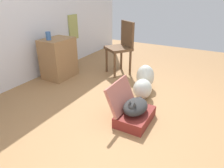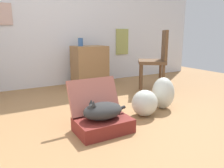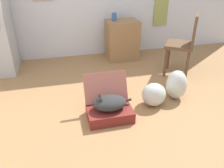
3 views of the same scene
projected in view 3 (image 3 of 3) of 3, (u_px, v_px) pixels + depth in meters
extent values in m
plane|color=#9E7247|center=(123.00, 118.00, 2.66)|extent=(7.68, 7.68, 0.00)
cube|color=#9B9F51|center=(161.00, 12.00, 4.46)|extent=(0.29, 0.02, 0.52)
cube|color=maroon|center=(110.00, 113.00, 2.64)|extent=(0.52, 0.36, 0.13)
cube|color=#B26356|center=(106.00, 87.00, 2.69)|extent=(0.52, 0.18, 0.35)
ellipsoid|color=#2D2D2D|center=(110.00, 103.00, 2.57)|extent=(0.39, 0.27, 0.16)
sphere|color=#2D2D2D|center=(100.00, 101.00, 2.53)|extent=(0.10, 0.10, 0.10)
cone|color=#2D2D2D|center=(101.00, 98.00, 2.48)|extent=(0.05, 0.05, 0.05)
cone|color=#2D2D2D|center=(100.00, 95.00, 2.52)|extent=(0.05, 0.05, 0.05)
cylinder|color=#2D2D2D|center=(123.00, 102.00, 2.66)|extent=(0.20, 0.03, 0.07)
ellipsoid|color=silver|center=(154.00, 95.00, 2.85)|extent=(0.31, 0.27, 0.30)
ellipsoid|color=silver|center=(176.00, 85.00, 2.98)|extent=(0.27, 0.29, 0.40)
cube|color=olive|center=(122.00, 40.00, 4.18)|extent=(0.58, 0.42, 0.72)
cylinder|color=#38609E|center=(114.00, 17.00, 3.98)|extent=(0.09, 0.09, 0.14)
cylinder|color=brown|center=(169.00, 55.00, 3.83)|extent=(0.04, 0.04, 0.47)
cylinder|color=brown|center=(165.00, 63.00, 3.54)|extent=(0.04, 0.04, 0.47)
cylinder|color=brown|center=(189.00, 58.00, 3.73)|extent=(0.04, 0.04, 0.47)
cylinder|color=brown|center=(187.00, 66.00, 3.44)|extent=(0.04, 0.04, 0.47)
cube|color=brown|center=(180.00, 45.00, 3.51)|extent=(0.59, 0.59, 0.05)
cube|color=brown|center=(195.00, 30.00, 3.33)|extent=(0.27, 0.36, 0.46)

